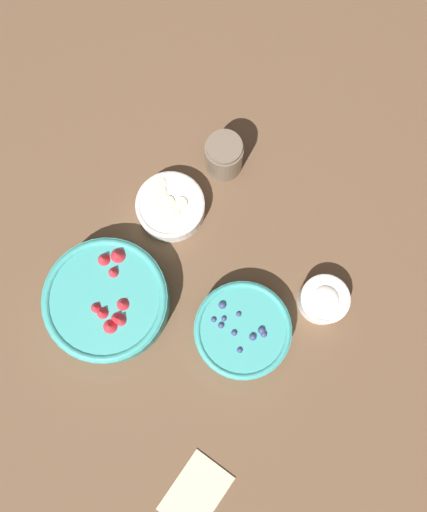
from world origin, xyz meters
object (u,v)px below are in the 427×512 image
Objects in this scene: bowl_strawberries at (107,300)px; bowl_cream at (324,299)px; bowl_blueberries at (242,330)px; bowl_bananas at (171,206)px; jar_chocolate at (224,156)px.

bowl_cream is (0.28, -0.32, -0.01)m from bowl_strawberries.
bowl_blueberries is at bearing 152.00° from bowl_cream.
bowl_strawberries reaches higher than bowl_cream.
bowl_blueberries is 1.95× the size of bowl_cream.
bowl_cream is (0.15, -0.08, -0.00)m from bowl_blueberries.
bowl_bananas is (0.09, 0.27, -0.00)m from bowl_blueberries.
bowl_cream is at bearing -28.00° from bowl_blueberries.
bowl_blueberries is (0.13, -0.23, -0.01)m from bowl_strawberries.
bowl_strawberries is 2.48× the size of jar_chocolate.
jar_chocolate reaches higher than bowl_cream.
bowl_bananas is 0.15m from jar_chocolate.
bowl_strawberries reaches higher than bowl_blueberries.
bowl_strawberries is at bearing 119.37° from bowl_blueberries.
bowl_blueberries reaches higher than bowl_cream.
bowl_blueberries is 0.17m from bowl_cream.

